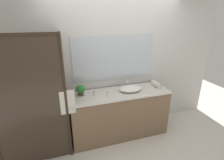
{
  "coord_description": "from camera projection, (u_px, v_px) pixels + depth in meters",
  "views": [
    {
      "loc": [
        -1.0,
        -2.64,
        2.18
      ],
      "look_at": [
        -0.15,
        0.0,
        1.15
      ],
      "focal_mm": 27.58,
      "sensor_mm": 36.0,
      "label": 1
    }
  ],
  "objects": [
    {
      "name": "wall_back_with_mirror",
      "position": [
        114.0,
        66.0,
        3.25
      ],
      "size": [
        4.4,
        0.06,
        2.6
      ],
      "color": "silver",
      "rests_on": "ground_plane"
    },
    {
      "name": "ground_plane",
      "position": [
        119.0,
        134.0,
        3.4
      ],
      "size": [
        8.0,
        8.0,
        0.0
      ],
      "primitive_type": "plane",
      "color": "silver"
    },
    {
      "name": "vanity_cabinet",
      "position": [
        119.0,
        114.0,
        3.25
      ],
      "size": [
        1.8,
        0.58,
        0.9
      ],
      "color": "brown",
      "rests_on": "ground_plane"
    },
    {
      "name": "faucet",
      "position": [
        126.0,
        85.0,
        3.31
      ],
      "size": [
        0.17,
        0.13,
        0.14
      ],
      "color": "silver",
      "rests_on": "vanity_cabinet"
    },
    {
      "name": "amenity_bottle_lotion",
      "position": [
        108.0,
        94.0,
        2.91
      ],
      "size": [
        0.03,
        0.03,
        0.08
      ],
      "color": "white",
      "rests_on": "vanity_cabinet"
    },
    {
      "name": "potted_plant",
      "position": [
        80.0,
        90.0,
        2.93
      ],
      "size": [
        0.15,
        0.15,
        0.19
      ],
      "color": "#473828",
      "rests_on": "vanity_cabinet"
    },
    {
      "name": "rolled_towel_near_edge",
      "position": [
        156.0,
        84.0,
        3.33
      ],
      "size": [
        0.09,
        0.24,
        0.09
      ],
      "primitive_type": "cylinder",
      "rotation": [
        1.57,
        0.0,
        0.0
      ],
      "color": "silver",
      "rests_on": "vanity_cabinet"
    },
    {
      "name": "shower_enclosure",
      "position": [
        43.0,
        100.0,
        2.51
      ],
      "size": [
        1.2,
        0.59,
        2.0
      ],
      "color": "#2D2319",
      "rests_on": "ground_plane"
    },
    {
      "name": "amenity_bottle_conditioner",
      "position": [
        94.0,
        94.0,
        2.92
      ],
      "size": [
        0.03,
        0.03,
        0.09
      ],
      "color": "silver",
      "rests_on": "vanity_cabinet"
    },
    {
      "name": "sink_basin",
      "position": [
        130.0,
        89.0,
        3.13
      ],
      "size": [
        0.43,
        0.3,
        0.09
      ],
      "primitive_type": "ellipsoid",
      "color": "white",
      "rests_on": "vanity_cabinet"
    }
  ]
}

